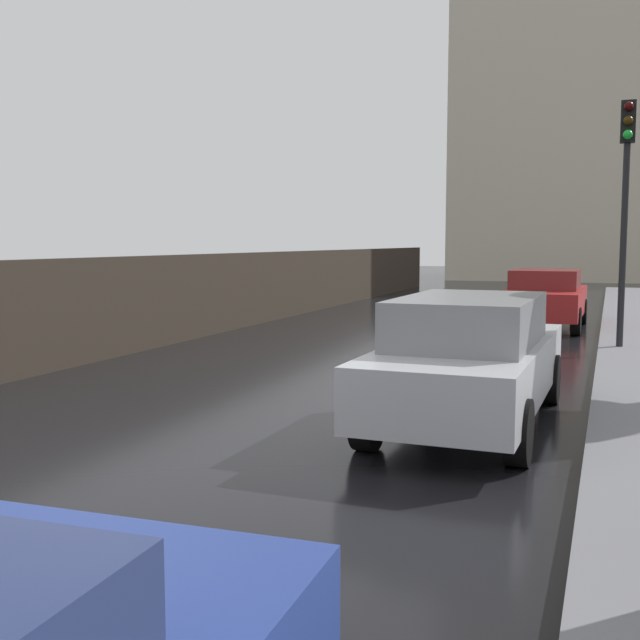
% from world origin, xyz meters
% --- Properties ---
extents(ground, '(120.00, 120.00, 0.00)m').
position_xyz_m(ground, '(0.00, 0.00, 0.00)').
color(ground, black).
extents(car_silver_near_kerb, '(1.79, 4.63, 1.49)m').
position_xyz_m(car_silver_near_kerb, '(2.71, 3.26, 0.78)').
color(car_silver_near_kerb, '#B2B5BA').
rests_on(car_silver_near_kerb, ground).
extents(car_red_mid_road, '(1.88, 4.10, 1.42)m').
position_xyz_m(car_red_mid_road, '(2.69, 13.94, 0.74)').
color(car_red_mid_road, maroon).
rests_on(car_red_mid_road, ground).
extents(traffic_light, '(0.26, 0.39, 4.51)m').
position_xyz_m(traffic_light, '(4.37, 9.92, 3.25)').
color(traffic_light, black).
rests_on(traffic_light, sidewalk_strip).
extents(distant_tower, '(14.12, 10.47, 35.07)m').
position_xyz_m(distant_tower, '(2.59, 41.28, 14.36)').
color(distant_tower, beige).
rests_on(distant_tower, ground).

